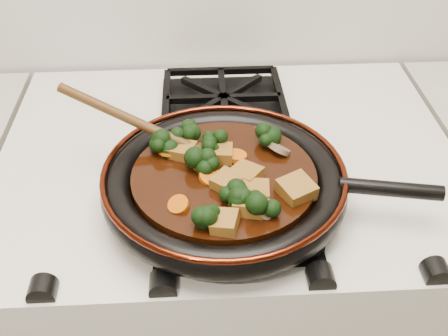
{
  "coord_description": "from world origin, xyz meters",
  "views": [
    {
      "loc": [
        -0.05,
        0.94,
        1.46
      ],
      "look_at": [
        -0.01,
        1.56,
        0.97
      ],
      "focal_mm": 45.0,
      "sensor_mm": 36.0,
      "label": 1
    }
  ],
  "objects": [
    {
      "name": "tofu_cube_3",
      "position": [
        -0.01,
        1.53,
        0.97
      ],
      "size": [
        0.05,
        0.05,
        0.02
      ],
      "primitive_type": "cube",
      "rotation": [
        -0.05,
        0.04,
        2.43
      ],
      "color": "brown",
      "rests_on": "braising_sauce"
    },
    {
      "name": "carrot_coin_3",
      "position": [
        0.0,
        1.6,
        0.96
      ],
      "size": [
        0.03,
        0.03,
        0.01
      ],
      "primitive_type": "cylinder",
      "rotation": [
        -0.08,
        0.1,
        0.0
      ],
      "color": "#C65305",
      "rests_on": "braising_sauce"
    },
    {
      "name": "broccoli_floret_8",
      "position": [
        -0.07,
        1.64,
        0.97
      ],
      "size": [
        0.09,
        0.08,
        0.07
      ],
      "primitive_type": null,
      "rotation": [
        0.23,
        -0.02,
        1.0
      ],
      "color": "black",
      "rests_on": "braising_sauce"
    },
    {
      "name": "tofu_cube_6",
      "position": [
        -0.07,
        1.61,
        0.97
      ],
      "size": [
        0.05,
        0.05,
        0.02
      ],
      "primitive_type": "cube",
      "rotation": [
        -0.02,
        0.04,
        2.72
      ],
      "color": "brown",
      "rests_on": "braising_sauce"
    },
    {
      "name": "skillet",
      "position": [
        -0.01,
        1.56,
        0.94
      ],
      "size": [
        0.47,
        0.35,
        0.05
      ],
      "rotation": [
        0.0,
        0.0,
        -0.19
      ],
      "color": "black",
      "rests_on": "burner_grate_front"
    },
    {
      "name": "broccoli_floret_5",
      "position": [
        0.03,
        1.47,
        0.97
      ],
      "size": [
        0.08,
        0.08,
        0.07
      ],
      "primitive_type": null,
      "rotation": [
        0.13,
        -0.17,
        1.76
      ],
      "color": "black",
      "rests_on": "braising_sauce"
    },
    {
      "name": "carrot_coin_0",
      "position": [
        -0.08,
        1.5,
        0.96
      ],
      "size": [
        0.03,
        0.03,
        0.02
      ],
      "primitive_type": "cylinder",
      "rotation": [
        0.3,
        -0.3,
        0.0
      ],
      "color": "#C65305",
      "rests_on": "braising_sauce"
    },
    {
      "name": "broccoli_floret_3",
      "position": [
        -0.01,
        1.5,
        0.97
      ],
      "size": [
        0.07,
        0.06,
        0.06
      ],
      "primitive_type": null,
      "rotation": [
        0.07,
        0.24,
        0.07
      ],
      "color": "black",
      "rests_on": "braising_sauce"
    },
    {
      "name": "mushroom_slice_0",
      "position": [
        0.06,
        1.63,
        0.97
      ],
      "size": [
        0.05,
        0.05,
        0.03
      ],
      "primitive_type": "cylinder",
      "rotation": [
        0.61,
        0.0,
        2.05
      ],
      "color": "#7A6246",
      "rests_on": "braising_sauce"
    },
    {
      "name": "burner_grate_front",
      "position": [
        0.0,
        1.55,
        0.91
      ],
      "size": [
        0.23,
        0.23,
        0.03
      ],
      "primitive_type": null,
      "color": "black",
      "rests_on": "stove"
    },
    {
      "name": "tofu_cube_5",
      "position": [
        -0.02,
        1.45,
        0.97
      ],
      "size": [
        0.04,
        0.04,
        0.02
      ],
      "primitive_type": "cube",
      "rotation": [
        -0.1,
        -0.03,
        1.32
      ],
      "color": "brown",
      "rests_on": "braising_sauce"
    },
    {
      "name": "wooden_spoon",
      "position": [
        -0.1,
        1.63,
        0.98
      ],
      "size": [
        0.15,
        0.08,
        0.23
      ],
      "rotation": [
        0.0,
        0.0,
        2.78
      ],
      "color": "#492B0F",
      "rests_on": "braising_sauce"
    },
    {
      "name": "tofu_cube_4",
      "position": [
        0.08,
        1.51,
        0.97
      ],
      "size": [
        0.06,
        0.06,
        0.03
      ],
      "primitive_type": "cube",
      "rotation": [
        -0.04,
        -0.11,
        2.05
      ],
      "color": "brown",
      "rests_on": "braising_sauce"
    },
    {
      "name": "broccoli_floret_2",
      "position": [
        0.0,
        1.5,
        0.97
      ],
      "size": [
        0.08,
        0.08,
        0.06
      ],
      "primitive_type": null,
      "rotation": [
        -0.1,
        -0.03,
        1.23
      ],
      "color": "black",
      "rests_on": "braising_sauce"
    },
    {
      "name": "braising_sauce",
      "position": [
        -0.01,
        1.56,
        0.95
      ],
      "size": [
        0.26,
        0.26,
        0.02
      ],
      "primitive_type": "cylinder",
      "color": "black",
      "rests_on": "skillet"
    },
    {
      "name": "broccoli_floret_1",
      "position": [
        0.06,
        1.63,
        0.97
      ],
      "size": [
        0.08,
        0.08,
        0.07
      ],
      "primitive_type": null,
      "rotation": [
        0.16,
        -0.21,
        0.23
      ],
      "color": "black",
      "rests_on": "braising_sauce"
    },
    {
      "name": "tofu_cube_1",
      "position": [
        0.01,
        1.49,
        0.97
      ],
      "size": [
        0.05,
        0.05,
        0.03
      ],
      "primitive_type": "cube",
      "rotation": [
        -0.04,
        0.05,
        1.34
      ],
      "color": "brown",
      "rests_on": "braising_sauce"
    },
    {
      "name": "carrot_coin_2",
      "position": [
        -0.09,
        1.61,
        0.96
      ],
      "size": [
        0.03,
        0.03,
        0.02
      ],
      "primitive_type": "cylinder",
      "rotation": [
        -0.34,
        0.11,
        0.0
      ],
      "color": "#C65305",
      "rests_on": "braising_sauce"
    },
    {
      "name": "broccoli_floret_7",
      "position": [
        -0.05,
        1.46,
        0.97
      ],
      "size": [
        0.08,
        0.07,
        0.06
      ],
      "primitive_type": null,
      "rotation": [
        -0.13,
        -0.04,
        1.33
      ],
      "color": "black",
      "rests_on": "braising_sauce"
    },
    {
      "name": "tofu_cube_0",
      "position": [
        -0.02,
        1.6,
        0.97
      ],
      "size": [
        0.04,
        0.04,
        0.02
      ],
      "primitive_type": "cube",
      "rotation": [
        0.08,
        0.0,
        3.05
      ],
      "color": "brown",
      "rests_on": "braising_sauce"
    },
    {
      "name": "tofu_cube_2",
      "position": [
        0.02,
        1.51,
        0.97
      ],
      "size": [
        0.04,
        0.04,
        0.02
      ],
      "primitive_type": "cube",
      "rotation": [
        0.04,
        -0.01,
        1.48
      ],
      "color": "brown",
      "rests_on": "braising_sauce"
    },
    {
      "name": "broccoli_floret_4",
      "position": [
        -0.1,
        1.62,
        0.97
      ],
      "size": [
        0.09,
        0.09,
        0.06
      ],
      "primitive_type": null,
      "rotation": [
        0.02,
        0.17,
        1.03
      ],
      "color": "black",
      "rests_on": "braising_sauce"
    },
    {
      "name": "stove",
      "position": [
        0.0,
        1.69,
        0.45
      ],
      "size": [
        0.76,
        0.6,
        0.9
      ],
      "primitive_type": "cube",
      "color": "silver",
      "rests_on": "ground"
    },
    {
      "name": "carrot_coin_4",
      "position": [
        -0.04,
        1.55,
        0.96
      ],
      "size": [
        0.03,
        0.03,
        0.03
      ],
      "primitive_type": "cylinder",
      "rotation": [
        0.33,
        0.29,
        0.0
      ],
      "color": "#C65305",
      "rests_on": "braising_sauce"
    },
    {
      "name": "tofu_cube_7",
      "position": [
        0.01,
        1.55,
        0.97
      ],
      "size": [
        0.05,
        0.06,
        0.02
      ],
      "primitive_type": "cube",
      "rotation": [
        0.04,
        0.04,
        2.47
      ],
      "color": "brown",
      "rests_on": "braising_sauce"
    },
    {
      "name": "broccoli_floret_0",
      "position": [
        -0.04,
        1.57,
        0.97
      ],
      "size": [
        0.09,
        0.09,
        0.06
      ],
      "primitive_type": null,
      "rotation": [
        -0.04,
        0.16,
        2.17
      ],
      "color": "black",
      "rests_on": "braising_sauce"
    },
    {
      "name": "broccoli_floret_6",
      "position": [
        -0.02,
        1.62,
        0.97
      ],
      "size": [
        0.08,
        0.08,
        0.07
      ],
      "primitive_type": null,
      "rotation": [
        -0.17,
        -0.24,
        1.04
      ],
      "color": "black",
      "rests_on": "braising_sauce"
    },
    {
      "name": "carrot_coin_1",
      "position": [
        -0.04,
        1.58,
        0.96
      ],
      "size": [
        0.03,
        0.03,
        0.01
      ],
      "primitive_type": "cylinder",
      "rotation": [
        -0.05,
        -0.15,
        0.0
      ],
      "color": "#C65305",
      "rests_on": "braising_sauce"
    },
    {
      "name": "burner_grate_back",
      "position": [
        0.0,
        1.83,
        0.91
      ],
      "size": [
        0.23,
        0.23,
        0.03
      ],
      "primitive_type": null,
      "color": "black",
      "rests_on": "stove"
    },
    {
      "name": "mushroom_slice_2",
      "position": [
        0.07,
        1.61,
        0.97
      ],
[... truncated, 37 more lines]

